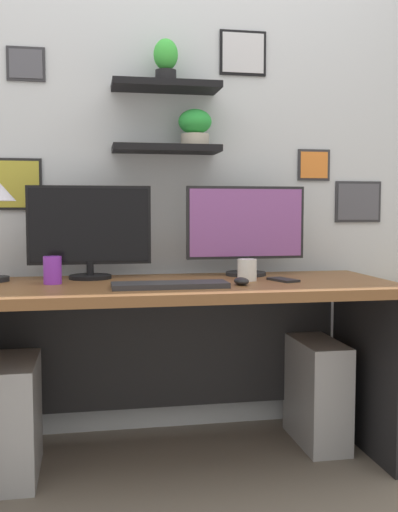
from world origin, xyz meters
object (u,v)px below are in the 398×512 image
Objects in this scene: cell_phone at (283,280)px; monitor_left at (90,231)px; keyboard at (170,285)px; computer_mouse at (241,281)px; desk at (175,330)px; coffee_mug at (247,270)px; computer_tower_left at (14,418)px; computer_tower_right at (317,392)px; monitor_right at (246,228)px; water_cup at (52,270)px.

monitor_left is at bearing 144.97° from cell_phone.
keyboard is 4.89× the size of computer_mouse.
desk is 0.56m from monitor_left.
cell_phone is 1.56× the size of coffee_mug.
computer_tower_left is at bearing -175.00° from desk.
keyboard is at bearing -174.73° from computer_mouse.
desk is at bearing -25.05° from monitor_left.
monitor_left is 3.73× the size of cell_phone.
monitor_right is at bearing 159.84° from computer_tower_right.
water_cup is (-0.83, -0.16, -0.16)m from monitor_right.
monitor_right is 4.87× the size of water_cup.
coffee_mug is at bearing -7.27° from desk.
monitor_right is at bearing 94.29° from cell_phone.
cell_phone is at bearing -148.51° from computer_tower_right.
monitor_left is 0.81m from computer_tower_left.
water_cup is 0.24× the size of computer_tower_right.
computer_tower_right is (1.29, 0.11, 0.00)m from computer_tower_left.
water_cup is (-0.73, 0.17, 0.04)m from computer_mouse.
keyboard is (-0.05, -0.20, 0.22)m from desk.
coffee_mug is 0.19× the size of computer_tower_right.
water_cup reaches higher than coffee_mug.
coffee_mug is at bearing -103.05° from monitor_right.
desk is at bearing -175.64° from computer_tower_right.
water_cup is 1.27m from computer_tower_right.
monitor_left is at bearing 47.84° from water_cup.
keyboard reaches higher than computer_tower_right.
coffee_mug is at bearing -2.57° from water_cup.
computer_tower_left is at bearing -178.88° from coffee_mug.
computer_tower_left is 1.29m from computer_tower_right.
computer_mouse is (0.29, 0.03, 0.01)m from keyboard.
desk is 3.82× the size of computer_tower_right.
monitor_right reaches higher than desk.
computer_mouse reaches higher than keyboard.
monitor_left is at bearing 129.65° from keyboard.
coffee_mug is at bearing -17.20° from monitor_left.
computer_mouse is at bearing 5.27° from keyboard.
computer_tower_right is (0.65, 0.05, -0.31)m from desk.
water_cup reaches higher than computer_mouse.
monitor_left is 0.97× the size of monitor_right.
water_cup is at bearing -168.95° from monitor_right.
computer_mouse reaches higher than computer_tower_right.
cell_phone is 1.21m from computer_tower_left.
computer_tower_right is at bearing 14.03° from coffee_mug.
monitor_right is (0.69, -0.00, 0.01)m from monitor_left.
coffee_mug reaches higher than computer_mouse.
keyboard is at bearing -13.28° from computer_tower_left.
monitor_left reaches higher than water_cup.
water_cup reaches higher than desk.
coffee_mug is (0.30, -0.04, 0.25)m from desk.
computer_tower_right is at bearing -6.41° from monitor_left.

